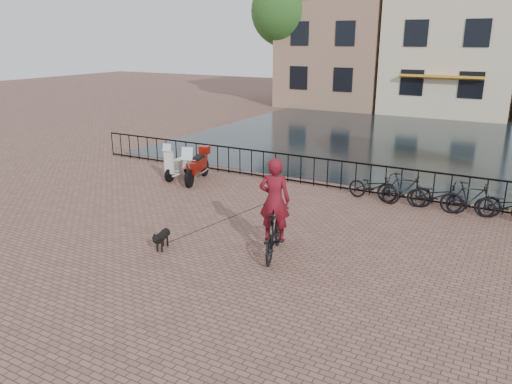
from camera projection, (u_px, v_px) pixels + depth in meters
The scene contains 15 objects.
ground at pixel (187, 283), 10.55m from camera, with size 100.00×100.00×0.00m, color brown.
canal_water at pixel (396, 141), 24.95m from camera, with size 20.00×20.00×0.00m, color black.
railing at pixel (327, 174), 17.06m from camera, with size 20.00×0.05×1.02m.
canal_house_left at pixel (346, 17), 37.12m from camera, with size 7.50×9.00×12.80m.
canal_house_mid at pixel (459, 22), 33.53m from camera, with size 8.00×9.50×11.80m.
tree_far_left at pixel (286, 12), 36.16m from camera, with size 5.04×5.04×9.27m.
cyclist at pixel (274, 214), 11.57m from camera, with size 1.14×2.11×2.78m.
dog at pixel (162, 239), 12.16m from camera, with size 0.48×0.83×0.53m.
motorcycle at pixel (197, 162), 17.75m from camera, with size 1.01×2.10×1.46m.
scooter at pixel (179, 159), 18.22m from camera, with size 0.54×1.57×1.44m.
parked_bike_0 at pixel (374, 187), 15.73m from camera, with size 0.60×1.72×0.90m, color black.
parked_bike_1 at pixel (404, 190), 15.27m from camera, with size 0.47×1.66×1.00m, color black.
parked_bike_2 at pixel (436, 196), 14.84m from camera, with size 0.60×1.72×0.90m, color black.
parked_bike_3 at pixel (471, 199), 14.38m from camera, with size 0.47×1.66×1.00m, color black.
parked_bike_4 at pixel (507, 206), 13.95m from camera, with size 0.60×1.72×0.90m, color black.
Camera 1 is at (5.93, -7.56, 4.98)m, focal length 35.00 mm.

